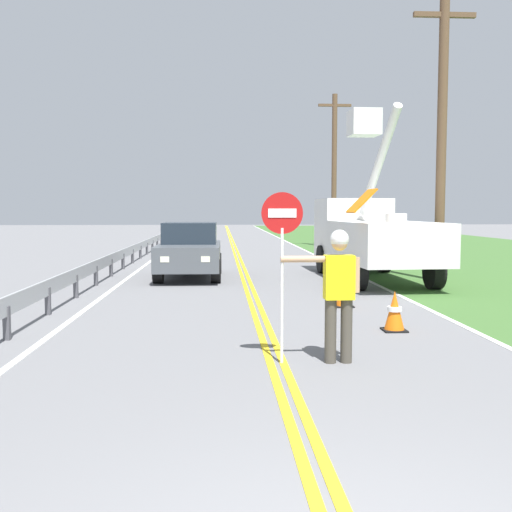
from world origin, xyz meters
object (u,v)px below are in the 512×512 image
flagger_worker (338,287)px  traffic_cone_lead (394,312)px  utility_bucket_truck (369,233)px  stop_sign_paddle (282,239)px  utility_pole_mid (334,168)px  oncoming_sedan_nearest (190,251)px  utility_pole_near (442,133)px  traffic_cone_mid (344,291)px

flagger_worker → traffic_cone_lead: flagger_worker is taller
utility_bucket_truck → stop_sign_paddle: bearing=-110.6°
flagger_worker → utility_pole_mid: utility_pole_mid is taller
oncoming_sedan_nearest → utility_pole_near: bearing=-9.5°
utility_bucket_truck → oncoming_sedan_nearest: size_ratio=1.67×
traffic_cone_lead → utility_pole_near: bearing=64.1°
oncoming_sedan_nearest → traffic_cone_mid: (3.60, -5.66, -0.50)m
stop_sign_paddle → utility_bucket_truck: (3.68, 9.82, -0.30)m
flagger_worker → stop_sign_paddle: stop_sign_paddle is taller
utility_pole_near → traffic_cone_mid: (-3.75, -4.42, -3.96)m
utility_bucket_truck → oncoming_sedan_nearest: utility_bucket_truck is taller
utility_bucket_truck → utility_pole_mid: (1.73, 14.60, 2.95)m
utility_bucket_truck → utility_pole_mid: utility_pole_mid is taller
utility_pole_near → utility_pole_mid: 15.34m
utility_bucket_truck → utility_pole_near: size_ratio=0.84×
utility_pole_mid → flagger_worker: bearing=-100.8°
utility_pole_mid → traffic_cone_mid: (-3.58, -19.77, -4.02)m
traffic_cone_lead → traffic_cone_mid: (-0.34, 2.60, 0.00)m
utility_bucket_truck → utility_pole_mid: size_ratio=0.82×
stop_sign_paddle → flagger_worker: bearing=0.2°
utility_pole_near → utility_bucket_truck: bearing=158.6°
traffic_cone_lead → flagger_worker: bearing=-124.4°
utility_pole_near → utility_pole_mid: bearing=90.6°
flagger_worker → utility_pole_near: size_ratio=0.22×
stop_sign_paddle → traffic_cone_mid: stop_sign_paddle is taller
traffic_cone_mid → oncoming_sedan_nearest: bearing=122.5°
flagger_worker → oncoming_sedan_nearest: bearing=103.8°
flagger_worker → utility_bucket_truck: utility_bucket_truck is taller
flagger_worker → oncoming_sedan_nearest: flagger_worker is taller
utility_pole_near → utility_pole_mid: size_ratio=0.99×
oncoming_sedan_nearest → traffic_cone_lead: 9.16m
utility_pole_mid → traffic_cone_lead: utility_pole_mid is taller
oncoming_sedan_nearest → traffic_cone_lead: oncoming_sedan_nearest is taller
stop_sign_paddle → utility_bucket_truck: utility_bucket_truck is taller
flagger_worker → utility_bucket_truck: size_ratio=0.27×
utility_bucket_truck → traffic_cone_mid: bearing=-109.6°
utility_pole_mid → traffic_cone_lead: (-3.24, -22.37, -4.02)m
flagger_worker → oncoming_sedan_nearest: size_ratio=0.44×
utility_bucket_truck → utility_pole_near: (1.90, -0.74, 2.89)m
utility_pole_near → traffic_cone_lead: bearing=-115.9°
flagger_worker → utility_pole_mid: 25.07m
oncoming_sedan_nearest → stop_sign_paddle: bearing=-80.3°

